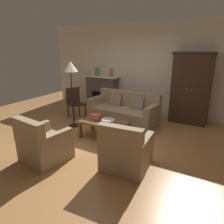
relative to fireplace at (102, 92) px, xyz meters
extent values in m
plane|color=#B27A47|center=(1.55, -2.30, -0.57)|extent=(9.60, 9.60, 0.00)
cube|color=silver|center=(1.55, 0.25, 0.83)|extent=(7.20, 0.10, 2.80)
cube|color=#4C4947|center=(0.00, 0.00, -0.03)|extent=(1.10, 0.36, 1.08)
cube|color=black|center=(0.00, -0.18, -0.23)|extent=(0.60, 0.01, 0.52)
cube|color=white|center=(0.00, -0.02, 0.53)|extent=(1.26, 0.48, 0.04)
cube|color=#382319|center=(2.95, -0.08, 0.37)|extent=(1.00, 0.52, 1.88)
cube|color=#2F1E15|center=(2.95, -0.08, 1.34)|extent=(1.06, 0.55, 0.06)
sphere|color=#ADAFB5|center=(2.89, -0.35, 0.41)|extent=(0.04, 0.04, 0.04)
sphere|color=#ADAFB5|center=(3.01, -0.35, 0.41)|extent=(0.04, 0.04, 0.04)
cube|color=#937A5B|center=(1.38, -1.12, -0.35)|extent=(1.96, 0.98, 0.44)
cube|color=#937A5B|center=(1.40, -0.78, 0.08)|extent=(1.91, 0.32, 0.42)
cube|color=#937A5B|center=(0.50, -1.05, -0.02)|extent=(0.22, 0.81, 0.22)
cube|color=#937A5B|center=(2.26, -1.19, -0.02)|extent=(0.22, 0.81, 0.22)
cube|color=#7F6B60|center=(1.04, -0.89, 0.04)|extent=(0.37, 0.21, 0.37)
cube|color=#7F6B60|center=(1.74, -0.95, 0.04)|extent=(0.37, 0.21, 0.37)
cube|color=brown|center=(1.45, -2.22, -0.17)|extent=(1.10, 0.60, 0.05)
cube|color=brown|center=(0.94, -2.48, -0.38)|extent=(0.06, 0.06, 0.37)
cube|color=brown|center=(1.96, -2.48, -0.38)|extent=(0.06, 0.06, 0.37)
cube|color=brown|center=(0.94, -1.96, -0.38)|extent=(0.06, 0.06, 0.37)
cube|color=brown|center=(1.96, -1.96, -0.38)|extent=(0.06, 0.06, 0.37)
cylinder|color=beige|center=(1.57, -2.24, -0.11)|extent=(0.30, 0.30, 0.07)
cube|color=gray|center=(1.22, -2.18, -0.13)|extent=(0.26, 0.20, 0.05)
cube|color=gold|center=(1.20, -2.19, -0.09)|extent=(0.26, 0.20, 0.03)
cube|color=#B73833|center=(1.22, -2.18, -0.05)|extent=(0.26, 0.19, 0.04)
cylinder|color=beige|center=(-0.38, -0.02, 0.66)|extent=(0.12, 0.12, 0.22)
cylinder|color=slate|center=(-0.18, -0.02, 0.69)|extent=(0.12, 0.12, 0.28)
cylinder|color=#A86042|center=(0.38, -0.02, 0.69)|extent=(0.11, 0.11, 0.28)
cube|color=#997F60|center=(0.99, -3.59, -0.36)|extent=(0.85, 0.85, 0.42)
cube|color=#997F60|center=(0.95, -3.90, 0.08)|extent=(0.77, 0.25, 0.46)
cube|color=#997F60|center=(1.32, -3.63, -0.05)|extent=(0.21, 0.71, 0.20)
cube|color=#997F60|center=(0.66, -3.55, -0.05)|extent=(0.21, 0.71, 0.20)
cube|color=#997F60|center=(2.44, -3.07, -0.36)|extent=(0.81, 0.81, 0.42)
cube|color=#997F60|center=(2.46, -3.38, 0.08)|extent=(0.77, 0.21, 0.46)
cube|color=#997F60|center=(2.77, -3.05, -0.05)|extent=(0.17, 0.71, 0.20)
cube|color=#997F60|center=(2.11, -3.10, -0.05)|extent=(0.17, 0.71, 0.20)
cube|color=#382319|center=(-0.05, -1.37, -0.14)|extent=(0.58, 0.58, 0.04)
cylinder|color=#382319|center=(0.05, -1.62, -0.36)|extent=(0.04, 0.04, 0.41)
cylinder|color=#382319|center=(0.20, -1.27, -0.36)|extent=(0.04, 0.04, 0.41)
cylinder|color=#382319|center=(-0.30, -1.47, -0.36)|extent=(0.04, 0.04, 0.41)
cylinder|color=#382319|center=(-0.15, -1.12, -0.36)|extent=(0.04, 0.04, 0.41)
cube|color=#382319|center=(-0.23, -1.29, 0.11)|extent=(0.21, 0.42, 0.45)
cylinder|color=black|center=(0.31, -1.96, -0.56)|extent=(0.26, 0.26, 0.02)
cylinder|color=black|center=(0.31, -1.96, 0.18)|extent=(0.03, 0.03, 1.49)
cone|color=white|center=(0.31, -1.96, 1.03)|extent=(0.36, 0.36, 0.26)
camera|label=1|loc=(3.85, -6.08, 1.50)|focal=33.39mm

